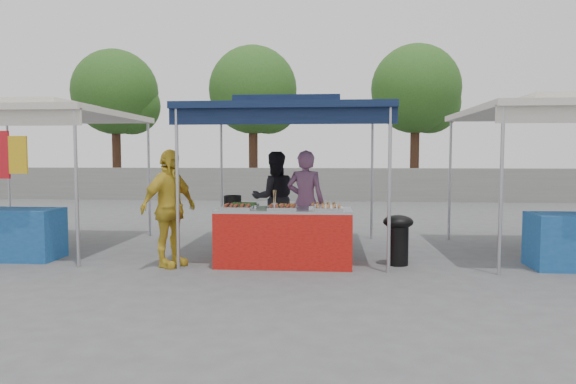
# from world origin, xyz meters

# --- Properties ---
(ground_plane) EXTENTS (80.00, 80.00, 0.00)m
(ground_plane) POSITION_xyz_m (0.00, 0.00, 0.00)
(ground_plane) COLOR #545456
(back_wall) EXTENTS (40.00, 0.25, 1.20)m
(back_wall) POSITION_xyz_m (0.00, 11.00, 0.60)
(back_wall) COLOR slate
(back_wall) RESTS_ON ground_plane
(main_canopy) EXTENTS (3.20, 3.20, 2.57)m
(main_canopy) POSITION_xyz_m (0.00, 0.97, 2.37)
(main_canopy) COLOR #AFAFB6
(main_canopy) RESTS_ON ground_plane
(neighbor_stall_left) EXTENTS (3.20, 3.20, 2.57)m
(neighbor_stall_left) POSITION_xyz_m (-4.50, 0.57, 1.60)
(neighbor_stall_left) COLOR #AFAFB6
(neighbor_stall_left) RESTS_ON ground_plane
(tree_0) EXTENTS (3.59, 3.54, 6.08)m
(tree_0) POSITION_xyz_m (-8.18, 13.44, 4.16)
(tree_0) COLOR #3C2317
(tree_0) RESTS_ON ground_plane
(tree_1) EXTENTS (3.57, 3.52, 6.05)m
(tree_1) POSITION_xyz_m (-2.28, 12.99, 4.13)
(tree_1) COLOR #3C2317
(tree_1) RESTS_ON ground_plane
(tree_2) EXTENTS (3.59, 3.54, 6.09)m
(tree_2) POSITION_xyz_m (4.22, 13.45, 4.16)
(tree_2) COLOR #3C2317
(tree_2) RESTS_ON ground_plane
(vendor_table) EXTENTS (2.00, 0.80, 0.85)m
(vendor_table) POSITION_xyz_m (0.00, -0.10, 0.43)
(vendor_table) COLOR #B51611
(vendor_table) RESTS_ON ground_plane
(food_tray_fl) EXTENTS (0.42, 0.30, 0.07)m
(food_tray_fl) POSITION_xyz_m (-0.67, -0.34, 0.88)
(food_tray_fl) COLOR #BBBBBF
(food_tray_fl) RESTS_ON vendor_table
(food_tray_fm) EXTENTS (0.42, 0.30, 0.07)m
(food_tray_fm) POSITION_xyz_m (-0.00, -0.34, 0.88)
(food_tray_fm) COLOR #BBBBBF
(food_tray_fm) RESTS_ON vendor_table
(food_tray_fr) EXTENTS (0.42, 0.30, 0.07)m
(food_tray_fr) POSITION_xyz_m (0.66, -0.34, 0.88)
(food_tray_fr) COLOR #BBBBBF
(food_tray_fr) RESTS_ON vendor_table
(food_tray_bl) EXTENTS (0.42, 0.30, 0.07)m
(food_tray_bl) POSITION_xyz_m (-0.62, -0.00, 0.88)
(food_tray_bl) COLOR #BBBBBF
(food_tray_bl) RESTS_ON vendor_table
(food_tray_bm) EXTENTS (0.42, 0.30, 0.07)m
(food_tray_bm) POSITION_xyz_m (-0.02, -0.04, 0.88)
(food_tray_bm) COLOR #BBBBBF
(food_tray_bm) RESTS_ON vendor_table
(food_tray_br) EXTENTS (0.42, 0.30, 0.07)m
(food_tray_br) POSITION_xyz_m (0.58, -0.04, 0.88)
(food_tray_br) COLOR #BBBBBF
(food_tray_br) RESTS_ON vendor_table
(cooking_pot) EXTENTS (0.28, 0.28, 0.16)m
(cooking_pot) POSITION_xyz_m (-0.85, 0.29, 0.93)
(cooking_pot) COLOR black
(cooking_pot) RESTS_ON vendor_table
(skewer_cup) EXTENTS (0.09, 0.09, 0.11)m
(skewer_cup) POSITION_xyz_m (-0.11, -0.36, 0.90)
(skewer_cup) COLOR #AFAFB6
(skewer_cup) RESTS_ON vendor_table
(wok_burner) EXTENTS (0.45, 0.45, 0.76)m
(wok_burner) POSITION_xyz_m (1.70, 0.05, 0.45)
(wok_burner) COLOR black
(wok_burner) RESTS_ON ground_plane
(crate_left) EXTENTS (0.46, 0.32, 0.28)m
(crate_left) POSITION_xyz_m (-0.40, 0.68, 0.14)
(crate_left) COLOR #123698
(crate_left) RESTS_ON ground_plane
(crate_right) EXTENTS (0.50, 0.35, 0.30)m
(crate_right) POSITION_xyz_m (0.22, 0.49, 0.15)
(crate_right) COLOR #123698
(crate_right) RESTS_ON ground_plane
(crate_stacked) EXTENTS (0.48, 0.34, 0.29)m
(crate_stacked) POSITION_xyz_m (0.22, 0.49, 0.44)
(crate_stacked) COLOR #123698
(crate_stacked) RESTS_ON crate_right
(vendor_woman) EXTENTS (0.70, 0.53, 1.73)m
(vendor_woman) POSITION_xyz_m (0.27, 0.83, 0.87)
(vendor_woman) COLOR #805177
(vendor_woman) RESTS_ON ground_plane
(helper_man) EXTENTS (0.99, 0.87, 1.72)m
(helper_man) POSITION_xyz_m (-0.34, 1.66, 0.86)
(helper_man) COLOR black
(helper_man) RESTS_ON ground_plane
(customer_person) EXTENTS (0.87, 1.09, 1.73)m
(customer_person) POSITION_xyz_m (-1.68, -0.33, 0.87)
(customer_person) COLOR gold
(customer_person) RESTS_ON ground_plane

